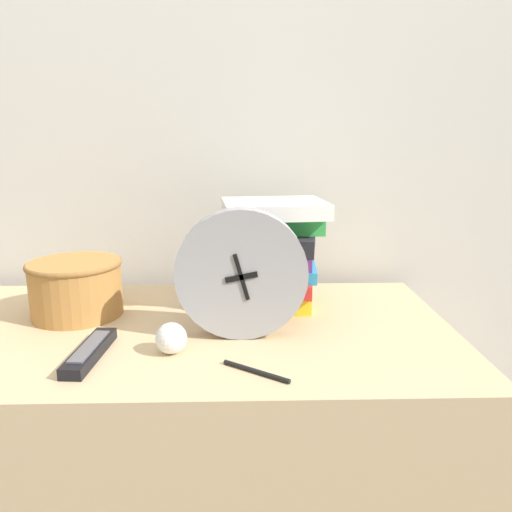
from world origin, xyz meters
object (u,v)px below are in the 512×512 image
at_px(basket, 76,286).
at_px(crumpled_paper_ball, 171,338).
at_px(desk_clock, 241,274).
at_px(book_stack, 268,251).
at_px(tv_remote, 90,352).
at_px(pen, 256,371).

relative_size(basket, crumpled_paper_ball, 3.53).
bearing_deg(desk_clock, book_stack, 71.65).
xyz_separation_m(desk_clock, tv_remote, (-0.27, -0.09, -0.11)).
distance_m(crumpled_paper_ball, pen, 0.17).
height_order(tv_remote, crumpled_paper_ball, crumpled_paper_ball).
distance_m(tv_remote, pen, 0.30).
relative_size(desk_clock, crumpled_paper_ball, 4.45).
relative_size(book_stack, pen, 2.48).
distance_m(basket, crumpled_paper_ball, 0.31).
height_order(book_stack, pen, book_stack).
bearing_deg(tv_remote, pen, -13.44).
xyz_separation_m(tv_remote, crumpled_paper_ball, (0.14, 0.01, 0.02)).
bearing_deg(crumpled_paper_ball, desk_clock, 30.35).
bearing_deg(pen, book_stack, 83.91).
bearing_deg(desk_clock, tv_remote, -161.68).
bearing_deg(book_stack, pen, -96.09).
bearing_deg(tv_remote, book_stack, 39.27).
bearing_deg(desk_clock, crumpled_paper_ball, -149.65).
xyz_separation_m(basket, tv_remote, (0.09, -0.22, -0.05)).
bearing_deg(basket, desk_clock, -19.78).
height_order(desk_clock, crumpled_paper_ball, desk_clock).
bearing_deg(basket, book_stack, 6.90).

